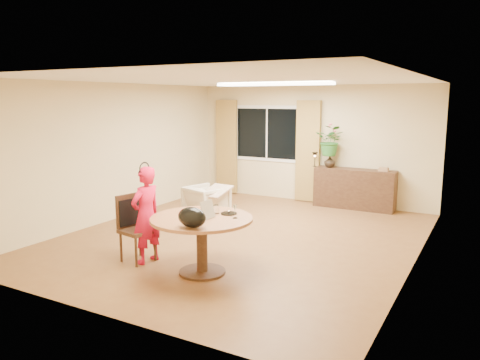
{
  "coord_description": "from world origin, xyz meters",
  "views": [
    {
      "loc": [
        3.63,
        -6.67,
        2.31
      ],
      "look_at": [
        0.07,
        -0.2,
        1.02
      ],
      "focal_mm": 35.0,
      "sensor_mm": 36.0,
      "label": 1
    }
  ],
  "objects_px": {
    "dining_chair": "(137,229)",
    "sideboard": "(354,189)",
    "armchair": "(207,202)",
    "child": "(146,215)",
    "dining_table": "(202,229)"
  },
  "relations": [
    {
      "from": "armchair",
      "to": "sideboard",
      "type": "distance_m",
      "value": 3.2
    },
    {
      "from": "dining_chair",
      "to": "sideboard",
      "type": "xyz_separation_m",
      "value": [
        1.81,
        4.76,
        -0.06
      ]
    },
    {
      "from": "dining_table",
      "to": "dining_chair",
      "type": "relative_size",
      "value": 1.41
    },
    {
      "from": "armchair",
      "to": "dining_table",
      "type": "bearing_deg",
      "value": 138.67
    },
    {
      "from": "dining_table",
      "to": "dining_chair",
      "type": "bearing_deg",
      "value": -176.81
    },
    {
      "from": "dining_chair",
      "to": "armchair",
      "type": "bearing_deg",
      "value": 110.79
    },
    {
      "from": "dining_chair",
      "to": "child",
      "type": "distance_m",
      "value": 0.25
    },
    {
      "from": "child",
      "to": "armchair",
      "type": "height_order",
      "value": "child"
    },
    {
      "from": "dining_table",
      "to": "child",
      "type": "height_order",
      "value": "child"
    },
    {
      "from": "dining_chair",
      "to": "child",
      "type": "height_order",
      "value": "child"
    },
    {
      "from": "dining_chair",
      "to": "sideboard",
      "type": "relative_size",
      "value": 0.57
    },
    {
      "from": "dining_chair",
      "to": "armchair",
      "type": "relative_size",
      "value": 1.34
    },
    {
      "from": "dining_table",
      "to": "dining_chair",
      "type": "xyz_separation_m",
      "value": [
        -1.06,
        -0.06,
        -0.13
      ]
    },
    {
      "from": "dining_chair",
      "to": "sideboard",
      "type": "bearing_deg",
      "value": 79.79
    },
    {
      "from": "dining_chair",
      "to": "sideboard",
      "type": "distance_m",
      "value": 5.09
    }
  ]
}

